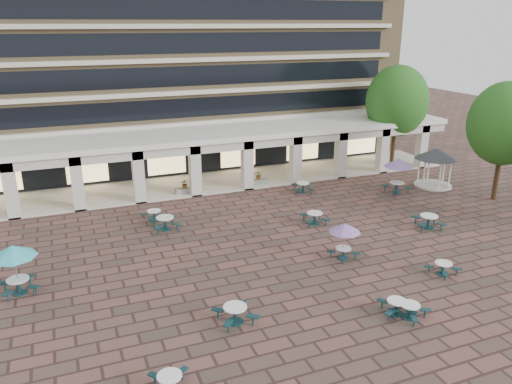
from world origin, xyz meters
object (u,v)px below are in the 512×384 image
at_px(picnic_table_0, 170,382).
at_px(gazebo, 436,158).
at_px(planter_right, 259,179).
at_px(picnic_table_2, 409,310).
at_px(picnic_table_1, 397,306).
at_px(planter_left, 185,188).

xyz_separation_m(picnic_table_0, gazebo, (25.00, 15.68, 1.93)).
bearing_deg(gazebo, picnic_table_0, -147.91).
bearing_deg(planter_right, picnic_table_0, -119.57).
xyz_separation_m(picnic_table_2, gazebo, (14.01, 14.97, 1.93)).
relative_size(gazebo, planter_right, 2.22).
distance_m(picnic_table_0, picnic_table_1, 10.72).
bearing_deg(planter_left, picnic_table_2, -75.78).
xyz_separation_m(picnic_table_0, planter_left, (5.83, 21.08, 0.05)).
bearing_deg(picnic_table_0, planter_left, 80.85).
bearing_deg(picnic_table_1, picnic_table_0, -155.70).
bearing_deg(planter_right, picnic_table_2, -92.72).
height_order(picnic_table_2, planter_left, planter_left).
bearing_deg(gazebo, planter_left, 164.27).
height_order(picnic_table_1, planter_left, planter_left).
height_order(picnic_table_0, planter_left, planter_left).
bearing_deg(gazebo, planter_right, 157.51).
xyz_separation_m(picnic_table_1, planter_right, (1.31, 19.90, 0.08)).
bearing_deg(planter_left, planter_right, 0.00).
relative_size(gazebo, planter_left, 2.22).
bearing_deg(picnic_table_2, picnic_table_0, 159.67).
relative_size(picnic_table_1, planter_right, 1.21).
bearing_deg(picnic_table_0, picnic_table_1, 12.64).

